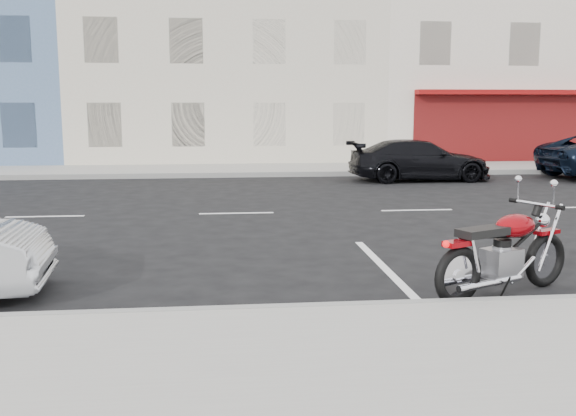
{
  "coord_description": "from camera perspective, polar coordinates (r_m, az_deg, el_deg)",
  "views": [
    {
      "loc": [
        -2.3,
        -13.68,
        2.3
      ],
      "look_at": [
        -1.33,
        -4.35,
        0.8
      ],
      "focal_mm": 40.0,
      "sensor_mm": 36.0,
      "label": 1
    }
  ],
  "objects": [
    {
      "name": "sidewalk_far",
      "position": [
        22.65,
        -12.77,
        3.24
      ],
      "size": [
        80.0,
        3.4,
        0.15
      ],
      "primitive_type": "cube",
      "color": "gray",
      "rests_on": "ground"
    },
    {
      "name": "ground",
      "position": [
        14.06,
        3.56,
        -0.34
      ],
      "size": [
        120.0,
        120.0,
        0.0
      ],
      "primitive_type": "plane",
      "color": "black",
      "rests_on": "ground"
    },
    {
      "name": "motorcycle",
      "position": [
        8.83,
        22.05,
        -3.29
      ],
      "size": [
        2.07,
        1.1,
        1.12
      ],
      "rotation": [
        0.0,
        0.0,
        0.43
      ],
      "color": "black",
      "rests_on": "ground"
    },
    {
      "name": "bldg_corner",
      "position": [
        33.03,
        18.56,
        15.52
      ],
      "size": [
        14.0,
        12.0,
        12.5
      ],
      "primitive_type": "cube",
      "color": "beige",
      "rests_on": "ground"
    },
    {
      "name": "bldg_cream",
      "position": [
        30.18,
        -5.53,
        15.63
      ],
      "size": [
        12.0,
        12.0,
        11.5
      ],
      "primitive_type": "cube",
      "color": "beige",
      "rests_on": "ground"
    },
    {
      "name": "car_far",
      "position": [
        20.24,
        11.6,
        4.19
      ],
      "size": [
        4.38,
        1.84,
        1.26
      ],
      "primitive_type": "imported",
      "rotation": [
        0.0,
        0.0,
        1.59
      ],
      "color": "black",
      "rests_on": "ground"
    },
    {
      "name": "curb_far",
      "position": [
        20.97,
        -13.31,
        2.78
      ],
      "size": [
        80.0,
        0.12,
        0.16
      ],
      "primitive_type": "cube",
      "color": "gray",
      "rests_on": "ground"
    }
  ]
}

